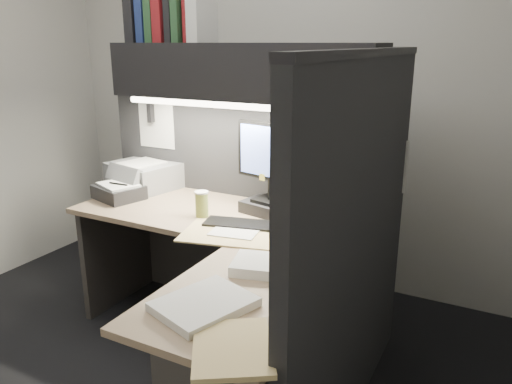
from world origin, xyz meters
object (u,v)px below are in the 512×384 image
at_px(keyboard, 245,225).
at_px(printer, 145,175).
at_px(desk, 220,321).
at_px(coffee_cup, 202,205).
at_px(notebook_stack, 119,192).
at_px(overhead_shelf, 241,71).
at_px(monitor, 273,179).
at_px(telephone, 316,215).

relative_size(keyboard, printer, 1.03).
bearing_deg(desk, keyboard, 104.11).
relative_size(coffee_cup, notebook_stack, 0.48).
relative_size(overhead_shelf, printer, 3.73).
distance_m(monitor, coffee_cup, 0.42).
relative_size(keyboard, notebook_stack, 1.54).
height_order(coffee_cup, notebook_stack, coffee_cup).
distance_m(desk, keyboard, 0.55).
height_order(desk, monitor, monitor).
xyz_separation_m(monitor, notebook_stack, (-0.96, -0.18, -0.16)).
bearing_deg(overhead_shelf, printer, 177.31).
height_order(desk, overhead_shelf, overhead_shelf).
height_order(monitor, printer, monitor).
relative_size(overhead_shelf, coffee_cup, 11.63).
bearing_deg(overhead_shelf, coffee_cup, -110.02).
distance_m(monitor, notebook_stack, 0.99).
bearing_deg(monitor, notebook_stack, -157.74).
bearing_deg(notebook_stack, printer, 94.80).
distance_m(monitor, keyboard, 0.31).
bearing_deg(telephone, monitor, 166.78).
xyz_separation_m(overhead_shelf, notebook_stack, (-0.73, -0.24, -0.73)).
bearing_deg(notebook_stack, monitor, 10.56).
bearing_deg(overhead_shelf, monitor, -14.82).
xyz_separation_m(monitor, printer, (-0.98, 0.10, -0.12)).
bearing_deg(keyboard, desk, -89.48).
bearing_deg(notebook_stack, keyboard, -4.05).
height_order(monitor, keyboard, monitor).
distance_m(desk, notebook_stack, 1.20).
xyz_separation_m(desk, printer, (-1.06, 0.79, 0.37)).
xyz_separation_m(coffee_cup, notebook_stack, (-0.63, 0.03, -0.02)).
relative_size(desk, monitor, 3.34).
relative_size(overhead_shelf, telephone, 6.21).
height_order(coffee_cup, printer, printer).
bearing_deg(monitor, printer, -173.87).
distance_m(desk, monitor, 0.85).
height_order(keyboard, printer, printer).
relative_size(monitor, keyboard, 1.19).
bearing_deg(monitor, overhead_shelf, 176.89).
distance_m(overhead_shelf, notebook_stack, 1.06).
xyz_separation_m(monitor, telephone, (0.27, -0.04, -0.15)).
bearing_deg(coffee_cup, printer, 154.66).
height_order(keyboard, notebook_stack, notebook_stack).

